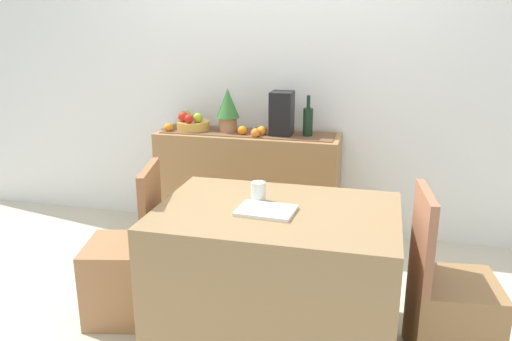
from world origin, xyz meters
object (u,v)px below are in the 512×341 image
coffee_maker (282,114)px  coffee_cup (258,192)px  fruit_bowl (193,125)px  chair_near_window (126,273)px  dining_table (276,275)px  wine_bottle (308,121)px  sideboard_console (248,186)px  open_book (266,211)px  chair_by_corner (449,315)px  potted_plant (228,108)px

coffee_maker → coffee_cup: (0.11, -1.19, -0.20)m
fruit_bowl → chair_near_window: size_ratio=0.28×
dining_table → wine_bottle: bearing=91.7°
sideboard_console → coffee_maker: (0.26, 0.00, 0.58)m
sideboard_console → wine_bottle: 0.69m
sideboard_console → coffee_cup: (0.37, -1.19, 0.38)m
open_book → coffee_cup: bearing=121.7°
open_book → chair_near_window: 0.96m
sideboard_console → coffee_maker: coffee_maker is taller
open_book → chair_near_window: bearing=-179.8°
dining_table → fruit_bowl: bearing=125.9°
dining_table → open_book: size_ratio=4.36×
open_book → chair_by_corner: bearing=7.4°
fruit_bowl → wine_bottle: 0.89m
fruit_bowl → potted_plant: size_ratio=0.76×
sideboard_console → fruit_bowl: fruit_bowl is taller
potted_plant → dining_table: 1.57m
wine_bottle → chair_near_window: (-0.84, -1.28, -0.68)m
fruit_bowl → chair_near_window: (0.05, -1.28, -0.60)m
coffee_cup → potted_plant: bearing=113.9°
chair_by_corner → chair_near_window: bearing=179.8°
fruit_bowl → open_book: size_ratio=0.90×
coffee_cup → fruit_bowl: bearing=124.2°
coffee_maker → potted_plant: potted_plant is taller
wine_bottle → coffee_maker: size_ratio=0.94×
open_book → chair_by_corner: chair_by_corner is taller
chair_by_corner → open_book: bearing=-176.8°
open_book → chair_near_window: chair_near_window is taller
sideboard_console → potted_plant: potted_plant is taller
coffee_maker → chair_near_window: 1.60m
dining_table → open_book: (-0.04, -0.05, 0.38)m
sideboard_console → open_book: size_ratio=4.94×
coffee_cup → coffee_maker: bearing=95.5°
fruit_bowl → potted_plant: bearing=-0.0°
chair_near_window → coffee_maker: bearing=63.3°
chair_near_window → sideboard_console: bearing=73.2°
coffee_cup → sideboard_console: bearing=107.3°
fruit_bowl → coffee_cup: 1.44m
wine_bottle → fruit_bowl: bearing=-180.0°
coffee_maker → chair_by_corner: 1.84m
potted_plant → chair_by_corner: 2.12m
fruit_bowl → coffee_cup: (0.81, -1.19, -0.08)m
coffee_maker → chair_near_window: coffee_maker is taller
dining_table → chair_near_window: (-0.88, 0.00, -0.10)m
dining_table → coffee_cup: (-0.12, 0.09, 0.42)m
sideboard_console → potted_plant: size_ratio=4.18×
dining_table → chair_by_corner: (0.87, -0.00, -0.10)m
sideboard_console → fruit_bowl: size_ratio=5.48×
potted_plant → coffee_maker: bearing=0.0°
chair_near_window → chair_by_corner: 1.75m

